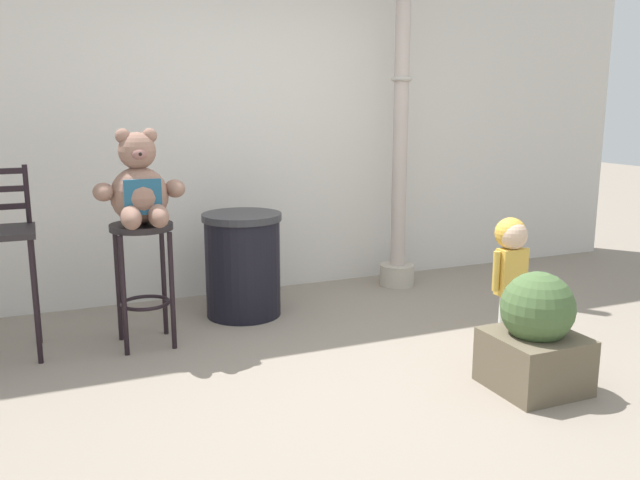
% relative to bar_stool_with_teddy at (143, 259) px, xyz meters
% --- Properties ---
extents(ground_plane, '(24.00, 24.00, 0.00)m').
position_rel_bar_stool_with_teddy_xyz_m(ground_plane, '(0.98, -1.09, -0.57)').
color(ground_plane, gray).
extents(building_wall, '(7.59, 0.30, 3.50)m').
position_rel_bar_stool_with_teddy_xyz_m(building_wall, '(0.98, 1.12, 1.18)').
color(building_wall, silver).
rests_on(building_wall, ground_plane).
extents(bar_stool_with_teddy, '(0.39, 0.39, 0.80)m').
position_rel_bar_stool_with_teddy_xyz_m(bar_stool_with_teddy, '(0.00, 0.00, 0.00)').
color(bar_stool_with_teddy, black).
rests_on(bar_stool_with_teddy, ground_plane).
extents(teddy_bear, '(0.56, 0.50, 0.59)m').
position_rel_bar_stool_with_teddy_xyz_m(teddy_bear, '(-0.00, -0.03, 0.45)').
color(teddy_bear, '#8B6555').
rests_on(teddy_bear, bar_stool_with_teddy).
extents(child_walking, '(0.27, 0.21, 0.84)m').
position_rel_bar_stool_with_teddy_xyz_m(child_walking, '(2.13, -0.94, 0.04)').
color(child_walking, '#DFA991').
rests_on(child_walking, ground_plane).
extents(trash_bin, '(0.58, 0.58, 0.76)m').
position_rel_bar_stool_with_teddy_xyz_m(trash_bin, '(0.76, 0.34, -0.19)').
color(trash_bin, black).
rests_on(trash_bin, ground_plane).
extents(lamppost, '(0.29, 0.29, 3.00)m').
position_rel_bar_stool_with_teddy_xyz_m(lamppost, '(2.21, 0.62, 0.63)').
color(lamppost, '#B0A798').
rests_on(lamppost, ground_plane).
extents(planter_with_shrub, '(0.47, 0.47, 0.66)m').
position_rel_bar_stool_with_teddy_xyz_m(planter_with_shrub, '(1.85, -1.53, -0.27)').
color(planter_with_shrub, brown).
rests_on(planter_with_shrub, ground_plane).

